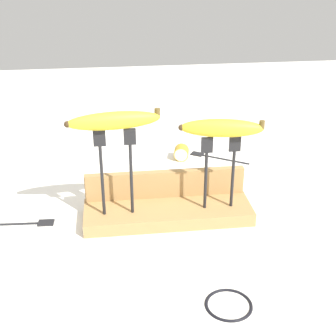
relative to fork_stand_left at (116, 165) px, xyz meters
The scene contains 12 objects.
ground_plane 0.19m from the fork_stand_left, ahead, with size 3.00×3.00×0.00m, color white.
wooden_board 0.18m from the fork_stand_left, ahead, with size 0.39×0.12×0.03m, color #A87F4C.
board_backstop 0.16m from the fork_stand_left, 29.95° to the left, with size 0.38×0.02×0.07m, color #A87F4C.
fork_stand_left is the anchor object (origin of this frame).
fork_stand_right 0.23m from the fork_stand_left, ahead, with size 0.09×0.01×0.18m.
banana_raised_left 0.10m from the fork_stand_left, behind, with size 0.20×0.06×0.04m.
banana_raised_right 0.24m from the fork_stand_left, ahead, with size 0.19×0.07×0.04m.
fork_fallen_near 0.47m from the fork_stand_left, 49.73° to the left, with size 0.16×0.11×0.01m.
fork_fallen_far 0.26m from the fork_stand_left, behind, with size 0.17×0.03×0.01m.
banana_chunk_near 0.32m from the fork_stand_left, 23.12° to the left, with size 0.07×0.07×0.04m.
banana_chunk_far 0.41m from the fork_stand_left, 59.97° to the left, with size 0.05×0.05×0.04m.
wire_coil 0.38m from the fork_stand_left, 57.60° to the right, with size 0.09×0.09×0.01m, color black.
Camera 1 is at (-0.12, -0.95, 0.59)m, focal length 50.85 mm.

